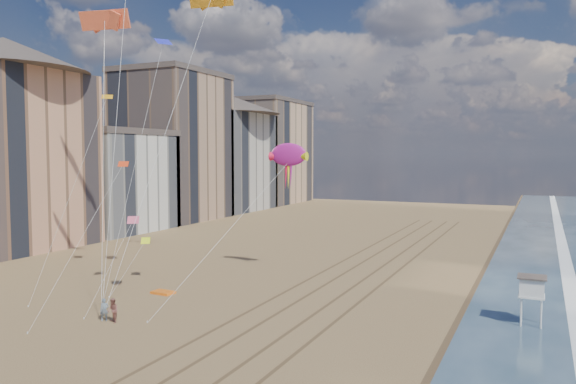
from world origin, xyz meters
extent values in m
plane|color=#42301E|center=(19.00, 40.00, 0.00)|extent=(260.00, 260.00, 0.00)
plane|color=white|center=(23.20, 40.00, 0.00)|extent=(260.00, 260.00, 0.00)
cube|color=brown|center=(-1.20, 30.00, 0.01)|extent=(0.28, 120.00, 0.01)
cube|color=brown|center=(1.20, 30.00, 0.01)|extent=(0.28, 120.00, 0.01)
cube|color=brown|center=(4.00, 30.00, 0.01)|extent=(0.28, 120.00, 0.01)
cube|color=brown|center=(6.20, 30.00, 0.01)|extent=(0.28, 120.00, 0.01)
cube|color=tan|center=(-45.50, 34.00, 12.00)|extent=(15.00, 20.00, 24.00)
cone|color=#473D38|center=(-45.50, 34.00, 26.20)|extent=(31.11, 31.11, 4.40)
cube|color=silver|center=(-45.00, 54.00, 8.00)|extent=(14.00, 18.00, 16.00)
cube|color=#473D38|center=(-45.00, 54.00, 16.50)|extent=(14.28, 18.36, 1.00)
cube|color=tan|center=(-46.00, 72.00, 14.00)|extent=(16.00, 20.00, 28.00)
cube|color=#473D38|center=(-46.00, 72.00, 28.50)|extent=(16.32, 20.40, 1.00)
cube|color=#BCB2A3|center=(-45.50, 92.00, 11.00)|extent=(15.00, 22.00, 22.00)
cone|color=#473D38|center=(-45.50, 92.00, 24.20)|extent=(34.22, 34.22, 4.40)
cube|color=tan|center=(-46.00, 114.00, 13.00)|extent=(16.00, 24.00, 26.00)
cube|color=#473D38|center=(-46.00, 114.00, 26.50)|extent=(16.32, 24.48, 1.00)
cylinder|color=silver|center=(19.23, 25.41, 1.03)|extent=(0.14, 0.14, 2.06)
cylinder|color=silver|center=(20.61, 25.41, 1.03)|extent=(0.14, 0.14, 2.06)
cylinder|color=silver|center=(19.23, 26.78, 1.03)|extent=(0.14, 0.14, 2.06)
cylinder|color=silver|center=(20.61, 26.78, 1.03)|extent=(0.14, 0.14, 2.06)
cube|color=silver|center=(19.92, 26.10, 2.23)|extent=(1.83, 1.83, 0.14)
cube|color=silver|center=(19.92, 26.10, 2.92)|extent=(1.72, 1.72, 1.26)
cube|color=#473D38|center=(19.92, 26.10, 3.67)|extent=(2.06, 2.06, 0.11)
cube|color=orange|center=(-11.21, 22.35, 0.12)|extent=(2.13, 1.45, 0.23)
ellipsoid|color=#A61980|center=(-3.91, 34.28, 12.81)|extent=(4.27, 0.80, 2.54)
cone|color=red|center=(-5.43, 34.28, 12.62)|extent=(1.14, 0.95, 0.95)
cone|color=#FFF21A|center=(-2.38, 34.28, 12.62)|extent=(1.14, 0.95, 0.95)
cylinder|color=silver|center=(-5.33, 24.39, 5.93)|extent=(0.03, 0.03, 23.25)
imported|color=slate|center=(-10.11, 13.55, 0.87)|extent=(0.76, 0.73, 1.75)
imported|color=#8E5448|center=(-9.17, 13.44, 0.94)|extent=(1.16, 1.10, 1.89)
cube|color=#FF6238|center=(-19.27, 24.34, 26.05)|extent=(5.35, 1.76, 1.82)
plane|color=orange|center=(-18.57, 23.70, 18.47)|extent=(1.81, 1.80, 0.52)
plane|color=#E15773|center=(-12.97, 20.50, 6.96)|extent=(1.78, 1.76, 0.55)
plane|color=#262DCC|center=(-11.12, 22.82, 23.01)|extent=(2.30, 2.32, 0.75)
plane|color=red|center=(-14.05, 20.59, 11.98)|extent=(1.57, 1.55, 0.47)
plane|color=#DFF419|center=(-16.15, 26.11, 4.09)|extent=(1.55, 1.52, 0.53)
camera|label=1|loc=(20.44, -19.30, 12.89)|focal=35.00mm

